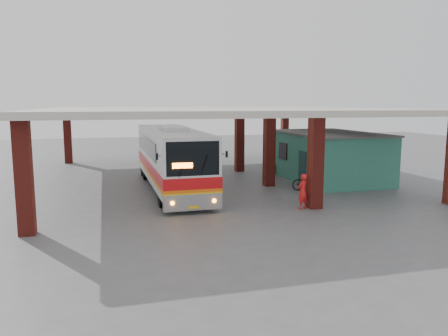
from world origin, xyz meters
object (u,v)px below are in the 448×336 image
coach_bus (171,158)px  pedestrian (303,191)px  motorcycle (309,181)px  red_chair (274,170)px

coach_bus → pedestrian: size_ratio=7.62×
coach_bus → motorcycle: (7.56, -2.44, -1.32)m
pedestrian → coach_bus: bearing=-76.3°
motorcycle → red_chair: bearing=6.3°
pedestrian → red_chair: pedestrian is taller
coach_bus → motorcycle: size_ratio=6.47×
pedestrian → red_chair: size_ratio=2.28×
coach_bus → red_chair: bearing=23.8°
red_chair → pedestrian: bearing=-83.1°
coach_bus → pedestrian: bearing=-51.2°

